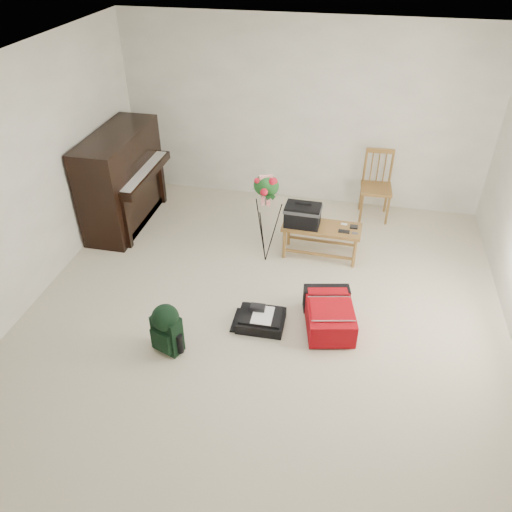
% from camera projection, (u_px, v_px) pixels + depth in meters
% --- Properties ---
extents(floor, '(5.00, 5.50, 0.01)m').
position_uv_depth(floor, '(262.00, 320.00, 5.22)').
color(floor, beige).
rests_on(floor, ground).
extents(ceiling, '(5.00, 5.50, 0.01)m').
position_uv_depth(ceiling, '(264.00, 76.00, 3.78)').
color(ceiling, white).
rests_on(ceiling, wall_back).
extents(wall_back, '(5.00, 0.04, 2.50)m').
position_uv_depth(wall_back, '(303.00, 115.00, 6.70)').
color(wall_back, white).
rests_on(wall_back, floor).
extents(wall_left, '(0.04, 5.50, 2.50)m').
position_uv_depth(wall_left, '(15.00, 191.00, 4.93)').
color(wall_left, white).
rests_on(wall_left, floor).
extents(piano, '(0.71, 1.50, 1.25)m').
position_uv_depth(piano, '(123.00, 181.00, 6.53)').
color(piano, black).
rests_on(piano, floor).
extents(bench, '(0.95, 0.40, 0.72)m').
position_uv_depth(bench, '(309.00, 219.00, 5.92)').
color(bench, olive).
rests_on(bench, floor).
extents(dining_chair, '(0.43, 0.43, 0.93)m').
position_uv_depth(dining_chair, '(376.00, 186.00, 6.72)').
color(dining_chair, olive).
rests_on(dining_chair, floor).
extents(red_suitcase, '(0.59, 0.77, 0.29)m').
position_uv_depth(red_suitcase, '(330.00, 312.00, 5.10)').
color(red_suitcase, '#A8070D').
rests_on(red_suitcase, floor).
extents(black_duffel, '(0.48, 0.39, 0.20)m').
position_uv_depth(black_duffel, '(261.00, 319.00, 5.13)').
color(black_duffel, black).
rests_on(black_duffel, floor).
extents(green_backpack, '(0.31, 0.29, 0.54)m').
position_uv_depth(green_backpack, '(166.00, 327.00, 4.72)').
color(green_backpack, black).
rests_on(green_backpack, floor).
extents(flower_stand, '(0.47, 0.47, 1.18)m').
position_uv_depth(flower_stand, '(266.00, 220.00, 5.77)').
color(flower_stand, black).
rests_on(flower_stand, floor).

